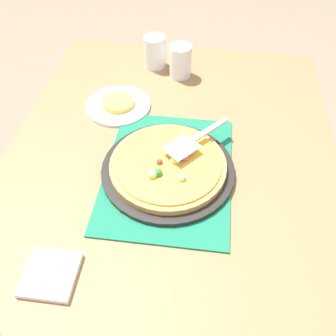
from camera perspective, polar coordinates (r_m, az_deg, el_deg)
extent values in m
plane|color=#84705B|center=(1.69, 0.00, -17.73)|extent=(8.00, 8.00, 0.00)
cube|color=olive|center=(1.07, 0.00, -1.26)|extent=(1.40, 1.00, 0.03)
cube|color=olive|center=(1.81, 16.63, 4.93)|extent=(0.07, 0.07, 0.72)
cube|color=olive|center=(1.86, -11.14, 7.38)|extent=(0.07, 0.07, 0.72)
cube|color=#196B4C|center=(1.05, 0.00, -0.62)|extent=(0.48, 0.36, 0.01)
cylinder|color=black|center=(1.05, 0.00, -0.26)|extent=(0.38, 0.38, 0.01)
cylinder|color=tan|center=(1.03, 0.00, 0.37)|extent=(0.33, 0.33, 0.02)
cylinder|color=gold|center=(1.02, 0.00, 0.86)|extent=(0.30, 0.30, 0.01)
sphere|color=#B76675|center=(1.03, 2.62, 1.77)|extent=(0.03, 0.03, 0.03)
sphere|color=red|center=(1.01, -1.34, 0.97)|extent=(0.02, 0.02, 0.02)
sphere|color=#E5CC7F|center=(0.98, 2.19, -1.53)|extent=(0.02, 0.02, 0.02)
sphere|color=#338433|center=(0.99, -1.63, -0.72)|extent=(0.03, 0.03, 0.03)
sphere|color=#E5CC7F|center=(1.02, 1.18, 1.36)|extent=(0.03, 0.03, 0.03)
sphere|color=#E5CC7F|center=(0.98, -2.51, -1.02)|extent=(0.03, 0.03, 0.03)
cylinder|color=white|center=(1.28, -7.74, 9.65)|extent=(0.22, 0.22, 0.01)
cylinder|color=#EAB747|center=(1.28, -7.80, 10.11)|extent=(0.11, 0.11, 0.02)
cylinder|color=white|center=(1.40, 1.95, 16.30)|extent=(0.08, 0.08, 0.12)
cylinder|color=white|center=(1.45, -2.09, 17.64)|extent=(0.08, 0.08, 0.12)
cube|color=silver|center=(1.03, 2.11, 3.23)|extent=(0.11, 0.11, 0.00)
cube|color=#B2B2B7|center=(1.09, 6.59, 6.01)|extent=(0.12, 0.10, 0.01)
cube|color=white|center=(0.91, -17.87, -15.53)|extent=(0.12, 0.12, 0.02)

